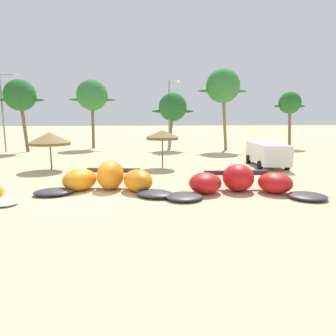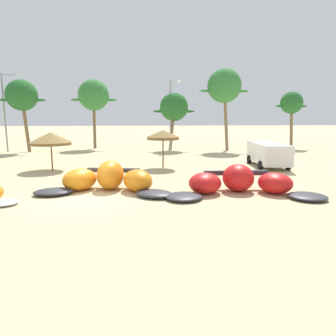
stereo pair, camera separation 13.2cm
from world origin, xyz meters
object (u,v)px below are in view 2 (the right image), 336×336
object	(u,v)px
lamppost_west	(6,108)
palm_left	(22,96)
kite_left_of_center	(109,180)
palm_left_of_gap	(94,96)
kite_center	(240,183)
beach_umbrella_near_palms	(163,135)
palm_right_of_gap	(292,104)
lamppost_west_center	(171,112)
beach_umbrella_middle	(51,139)
parked_van	(267,153)
palm_center_right	(224,86)
palm_center_left	(174,107)

from	to	relation	value
lamppost_west	palm_left	bearing A→B (deg)	-13.92
kite_left_of_center	palm_left_of_gap	distance (m)	23.96
palm_left	lamppost_west	distance (m)	2.42
kite_center	beach_umbrella_near_palms	bearing A→B (deg)	111.33
palm_right_of_gap	lamppost_west_center	world-z (taller)	lamppost_west_center
lamppost_west	beach_umbrella_middle	bearing A→B (deg)	-57.85
beach_umbrella_near_palms	palm_left_of_gap	xyz separation A→B (m)	(-7.22, 15.83, 3.97)
beach_umbrella_middle	palm_left	world-z (taller)	palm_left
palm_right_of_gap	lamppost_west	distance (m)	33.92
parked_van	palm_left	size ratio (longest dim) A/B	0.70
palm_left	palm_center_right	xyz separation A→B (m)	(22.70, -0.46, 1.20)
palm_right_of_gap	beach_umbrella_near_palms	bearing A→B (deg)	-141.40
parked_van	lamppost_west	world-z (taller)	lamppost_west
parked_van	palm_right_of_gap	bearing A→B (deg)	56.98
lamppost_west_center	kite_left_of_center	bearing A→B (deg)	-105.82
palm_right_of_gap	lamppost_west_center	xyz separation A→B (m)	(-15.34, -1.42, -1.06)
parked_van	lamppost_west_center	size ratio (longest dim) A/B	0.69
palm_left_of_gap	palm_center_right	size ratio (longest dim) A/B	0.90
beach_umbrella_near_palms	palm_center_right	bearing A→B (deg)	55.93
kite_left_of_center	lamppost_west	size ratio (longest dim) A/B	0.84
parked_van	palm_center_right	bearing A→B (deg)	90.61
palm_left	palm_left_of_gap	world-z (taller)	palm_left_of_gap
palm_left_of_gap	palm_center_left	world-z (taller)	palm_left_of_gap
palm_center_left	palm_right_of_gap	distance (m)	14.98
palm_center_left	palm_left	bearing A→B (deg)	-178.05
beach_umbrella_near_palms	parked_van	size ratio (longest dim) A/B	0.52
kite_center	kite_left_of_center	bearing A→B (deg)	169.88
palm_left	parked_van	bearing A→B (deg)	-28.98
kite_left_of_center	beach_umbrella_near_palms	xyz separation A→B (m)	(3.49, 7.09, 1.94)
palm_left_of_gap	kite_center	bearing A→B (deg)	-66.56
palm_left	palm_left_of_gap	bearing A→B (deg)	24.29
parked_van	lamppost_west_center	distance (m)	14.45
palm_center_left	beach_umbrella_middle	bearing A→B (deg)	-128.86
parked_van	palm_left_of_gap	distance (m)	22.90
parked_van	palm_left	xyz separation A→B (m)	(-22.83, 12.64, 5.09)
kite_center	beach_umbrella_middle	xyz separation A→B (m)	(-11.48, 8.15, 1.77)
beach_umbrella_near_palms	palm_center_right	xyz separation A→B (m)	(8.16, 12.07, 4.85)
kite_center	beach_umbrella_middle	bearing A→B (deg)	144.64
lamppost_west	palm_center_right	bearing A→B (deg)	-2.20
kite_center	palm_center_left	bearing A→B (deg)	92.16
palm_center_right	palm_right_of_gap	distance (m)	9.57
kite_left_of_center	palm_center_right	xyz separation A→B (m)	(11.65, 19.16, 6.79)
palm_center_left	lamppost_west_center	world-z (taller)	lamppost_west_center
palm_center_right	lamppost_west	bearing A→B (deg)	177.80
kite_center	palm_right_of_gap	distance (m)	26.77
parked_van	palm_center_right	world-z (taller)	palm_center_right
kite_left_of_center	palm_left	bearing A→B (deg)	119.38
parked_van	palm_center_left	distance (m)	14.98
palm_left	palm_center_right	bearing A→B (deg)	-1.16
kite_left_of_center	lamppost_west_center	bearing A→B (deg)	74.18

